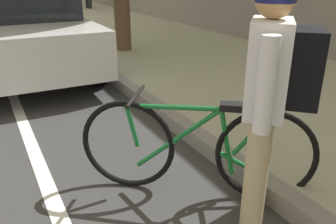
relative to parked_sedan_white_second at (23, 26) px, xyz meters
name	(u,v)px	position (x,y,z in m)	size (l,w,h in m)	color
sidewalk	(95,19)	(2.93, 5.53, -0.68)	(3.61, 42.24, 0.15)	#9D9D86
curb_edge	(37,23)	(1.05, 5.53, -0.68)	(0.16, 42.24, 0.15)	gray
parked_sedan_white_second	(23,26)	(0.00, 0.00, 0.00)	(1.92, 4.44, 1.52)	white
bicycle_at_curb	(195,148)	(0.58, -4.46, -0.36)	(1.42, 1.14, 0.79)	black
cyclist_with_backpack	(272,83)	(0.80, -4.93, 0.24)	(0.54, 0.55, 1.64)	#C6B284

